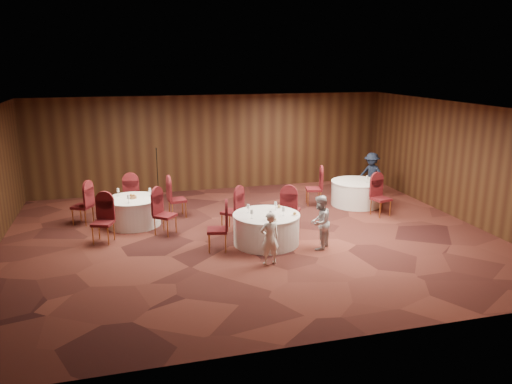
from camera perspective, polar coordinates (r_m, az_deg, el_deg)
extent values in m
plane|color=black|center=(12.60, -0.64, -5.13)|extent=(12.00, 12.00, 0.00)
plane|color=silver|center=(11.89, -0.69, 9.52)|extent=(12.00, 12.00, 0.00)
plane|color=black|center=(16.95, -4.93, 5.61)|extent=(12.00, 0.00, 12.00)
plane|color=black|center=(7.61, 8.88, -6.14)|extent=(12.00, 0.00, 12.00)
plane|color=black|center=(14.80, 22.48, 3.18)|extent=(0.00, 10.00, 10.00)
cylinder|color=white|center=(12.04, 1.19, -4.28)|extent=(1.58, 1.58, 0.72)
cylinder|color=white|center=(11.92, 1.20, -2.62)|extent=(1.61, 1.61, 0.03)
cylinder|color=white|center=(13.78, -13.84, -2.23)|extent=(1.43, 1.43, 0.72)
cylinder|color=white|center=(13.68, -13.94, -0.77)|extent=(1.46, 1.46, 0.03)
cylinder|color=white|center=(15.55, 11.37, -0.15)|extent=(1.51, 1.51, 0.72)
cylinder|color=white|center=(15.46, 11.44, 1.16)|extent=(1.54, 1.54, 0.03)
cylinder|color=silver|center=(11.59, -0.48, -3.04)|extent=(0.06, 0.06, 0.01)
cylinder|color=silver|center=(11.57, -0.48, -2.77)|extent=(0.01, 0.01, 0.11)
cone|color=silver|center=(11.54, -0.48, -2.27)|extent=(0.08, 0.08, 0.10)
cylinder|color=silver|center=(11.49, 1.68, -3.21)|extent=(0.06, 0.06, 0.01)
cylinder|color=silver|center=(11.47, 1.69, -2.93)|extent=(0.01, 0.01, 0.11)
cone|color=silver|center=(11.44, 1.69, -2.43)|extent=(0.08, 0.08, 0.10)
cylinder|color=silver|center=(12.25, 2.24, -2.07)|extent=(0.06, 0.06, 0.01)
cylinder|color=silver|center=(12.23, 2.24, -1.81)|extent=(0.01, 0.01, 0.11)
cone|color=silver|center=(12.20, 2.25, -1.33)|extent=(0.08, 0.08, 0.10)
cylinder|color=silver|center=(12.02, -0.89, -2.39)|extent=(0.06, 0.06, 0.01)
cylinder|color=silver|center=(12.00, -0.90, -2.12)|extent=(0.01, 0.01, 0.11)
cone|color=silver|center=(11.97, -0.90, -1.64)|extent=(0.08, 0.08, 0.10)
cylinder|color=silver|center=(11.81, 3.14, -2.72)|extent=(0.06, 0.06, 0.01)
cylinder|color=silver|center=(11.80, 3.15, -2.45)|extent=(0.01, 0.01, 0.11)
cone|color=silver|center=(11.77, 3.16, -1.96)|extent=(0.08, 0.08, 0.10)
cylinder|color=white|center=(11.41, 2.13, -3.34)|extent=(0.15, 0.15, 0.01)
sphere|color=#9E6B33|center=(11.39, 2.13, -3.14)|extent=(0.08, 0.08, 0.08)
cylinder|color=white|center=(11.86, 4.44, -2.66)|extent=(0.15, 0.15, 0.01)
sphere|color=#9E6B33|center=(11.85, 4.44, -2.47)|extent=(0.08, 0.08, 0.08)
cylinder|color=white|center=(12.42, 2.65, -1.81)|extent=(0.15, 0.15, 0.01)
sphere|color=#9E6B33|center=(12.41, 2.65, -1.63)|extent=(0.08, 0.08, 0.08)
cylinder|color=silver|center=(13.81, -12.00, -0.43)|extent=(0.06, 0.06, 0.01)
cylinder|color=silver|center=(13.79, -12.02, -0.20)|extent=(0.01, 0.01, 0.11)
cone|color=silver|center=(13.77, -12.04, 0.23)|extent=(0.08, 0.08, 0.10)
cylinder|color=silver|center=(14.00, -15.45, -0.44)|extent=(0.06, 0.06, 0.01)
cylinder|color=silver|center=(13.98, -15.47, -0.21)|extent=(0.01, 0.01, 0.11)
cone|color=silver|center=(13.96, -15.49, 0.21)|extent=(0.08, 0.08, 0.10)
cylinder|color=silver|center=(13.26, -14.34, -1.21)|extent=(0.06, 0.06, 0.01)
cylinder|color=silver|center=(13.24, -14.36, -0.97)|extent=(0.01, 0.01, 0.11)
cone|color=silver|center=(13.21, -14.39, -0.53)|extent=(0.08, 0.08, 0.10)
cylinder|color=brown|center=(13.67, -13.95, -0.59)|extent=(0.22, 0.22, 0.06)
sphere|color=#9E6B33|center=(13.67, -14.09, -0.33)|extent=(0.07, 0.07, 0.07)
sphere|color=#9E6B33|center=(13.63, -13.79, -0.35)|extent=(0.07, 0.07, 0.07)
cylinder|color=silver|center=(15.34, 12.56, 1.06)|extent=(0.06, 0.06, 0.01)
cylinder|color=silver|center=(15.33, 12.57, 1.27)|extent=(0.01, 0.01, 0.11)
cone|color=silver|center=(15.30, 12.59, 1.65)|extent=(0.08, 0.08, 0.10)
cylinder|color=black|center=(16.15, -11.05, -0.85)|extent=(0.24, 0.24, 0.02)
cylinder|color=black|center=(15.95, -11.19, 2.04)|extent=(0.02, 0.02, 1.65)
cylinder|color=black|center=(15.85, -11.35, 4.88)|extent=(0.04, 0.12, 0.04)
imported|color=white|center=(10.77, 1.56, -5.33)|extent=(0.45, 0.32, 1.18)
imported|color=silver|center=(11.72, 7.29, -3.47)|extent=(0.78, 0.79, 1.29)
imported|color=#161F32|center=(16.73, 13.05, 2.02)|extent=(0.93, 1.04, 1.40)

